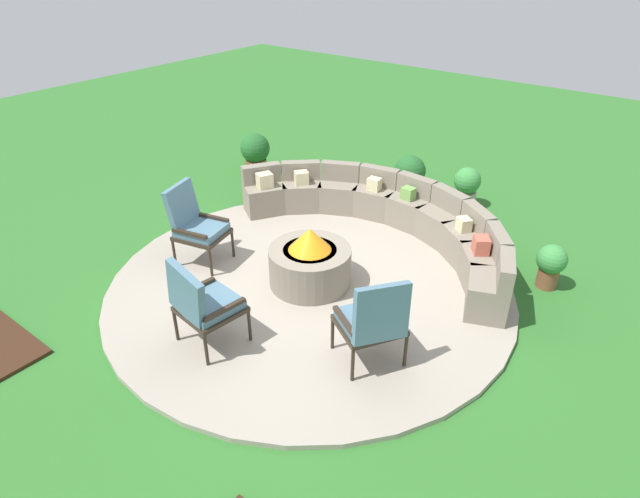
{
  "coord_description": "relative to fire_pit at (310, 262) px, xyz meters",
  "views": [
    {
      "loc": [
        3.5,
        -4.34,
        3.83
      ],
      "look_at": [
        0.0,
        0.2,
        0.45
      ],
      "focal_mm": 30.36,
      "sensor_mm": 36.0,
      "label": 1
    }
  ],
  "objects": [
    {
      "name": "potted_plant_3",
      "position": [
        -3.08,
        2.28,
        0.04
      ],
      "size": [
        0.53,
        0.53,
        0.73
      ],
      "color": "brown",
      "rests_on": "ground_plane"
    },
    {
      "name": "potted_plant_0",
      "position": [
        2.32,
        1.8,
        -0.03
      ],
      "size": [
        0.37,
        0.37,
        0.58
      ],
      "color": "brown",
      "rests_on": "ground_plane"
    },
    {
      "name": "lounge_chair_front_right",
      "position": [
        -0.14,
        -1.56,
        0.24
      ],
      "size": [
        0.67,
        0.66,
        1.04
      ],
      "rotation": [
        0.0,
        0.0,
        6.16
      ],
      "color": "#2D2319",
      "rests_on": "patio_circle"
    },
    {
      "name": "potted_plant_1",
      "position": [
        -0.37,
        3.08,
        0.03
      ],
      "size": [
        0.52,
        0.52,
        0.71
      ],
      "color": "brown",
      "rests_on": "ground_plane"
    },
    {
      "name": "fire_pit",
      "position": [
        0.0,
        0.0,
        0.0
      ],
      "size": [
        1.0,
        1.0,
        0.76
      ],
      "color": "gray",
      "rests_on": "patio_circle"
    },
    {
      "name": "patio_circle",
      "position": [
        0.0,
        0.0,
        -0.33
      ],
      "size": [
        4.96,
        4.96,
        0.06
      ],
      "primitive_type": "cylinder",
      "color": "#9E9384",
      "rests_on": "ground_plane"
    },
    {
      "name": "lounge_chair_back_left",
      "position": [
        1.38,
        -0.74,
        0.24
      ],
      "size": [
        0.79,
        0.82,
        1.02
      ],
      "rotation": [
        0.0,
        0.0,
        7.31
      ],
      "color": "#2D2319",
      "rests_on": "patio_circle"
    },
    {
      "name": "curved_stone_bench",
      "position": [
        0.14,
        1.61,
        -0.0
      ],
      "size": [
        4.38,
        1.92,
        0.72
      ],
      "color": "gray",
      "rests_on": "patio_circle"
    },
    {
      "name": "potted_plant_2",
      "position": [
        0.53,
        3.31,
        -0.0
      ],
      "size": [
        0.42,
        0.42,
        0.65
      ],
      "color": "#A89E8E",
      "rests_on": "ground_plane"
    },
    {
      "name": "ground_plane",
      "position": [
        0.0,
        0.0,
        -0.36
      ],
      "size": [
        24.0,
        24.0,
        0.0
      ],
      "primitive_type": "plane",
      "color": "#2D6B28"
    },
    {
      "name": "lounge_chair_front_left",
      "position": [
        -1.5,
        -0.47,
        0.25
      ],
      "size": [
        0.74,
        0.67,
        1.05
      ],
      "rotation": [
        0.0,
        0.0,
        4.95
      ],
      "color": "#2D2319",
      "rests_on": "patio_circle"
    }
  ]
}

